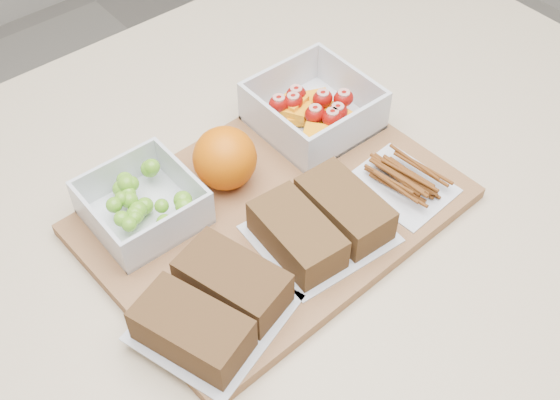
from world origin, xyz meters
The scene contains 8 objects.
counter centered at (0.00, 0.00, 0.45)m, with size 1.20×0.90×0.90m, color beige.
cutting_board centered at (0.00, 0.01, 0.91)m, with size 0.42×0.30×0.02m, color #91623C.
grape_container centered at (-0.12, 0.09, 0.94)m, with size 0.12×0.12×0.05m.
fruit_container centered at (0.13, 0.09, 0.94)m, with size 0.14×0.14×0.06m.
orange centered at (-0.02, 0.08, 0.95)m, with size 0.08×0.08×0.08m, color #E36405.
sandwich_bag_left centered at (-0.14, -0.07, 0.94)m, with size 0.18×0.17×0.05m.
sandwich_bag_center centered at (0.02, -0.06, 0.94)m, with size 0.15×0.14×0.04m.
pretzel_bag centered at (0.14, -0.07, 0.93)m, with size 0.10×0.12×0.03m.
Camera 1 is at (-0.34, -0.42, 1.54)m, focal length 45.00 mm.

